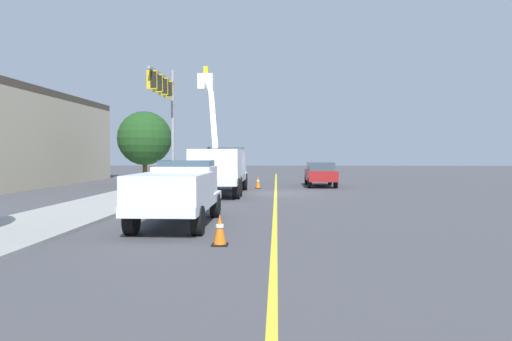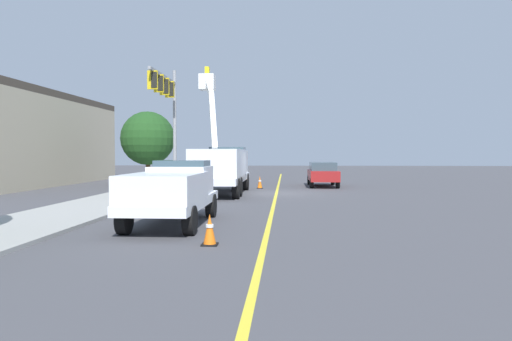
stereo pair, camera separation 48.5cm
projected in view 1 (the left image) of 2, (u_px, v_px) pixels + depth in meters
ground at (276, 193)px, 26.58m from camera, size 120.00×120.00×0.00m
sidewalk_far_side at (145, 192)px, 26.92m from camera, size 60.02×3.93×0.12m
lane_centre_stripe at (276, 193)px, 26.58m from camera, size 50.00×0.43×0.01m
utility_bucket_truck at (221, 165)px, 26.33m from camera, size 8.21×2.81×7.44m
service_pickup_truck at (178, 190)px, 14.79m from camera, size 5.61×2.21×2.06m
passing_minivan at (320, 172)px, 32.21m from camera, size 4.81×1.97×1.69m
traffic_cone_leading at (220, 230)px, 11.57m from camera, size 0.40×0.40×0.79m
traffic_cone_mid_front at (258, 182)px, 30.32m from camera, size 0.40×0.40×0.81m
traffic_signal_mast at (166, 101)px, 27.68m from camera, size 5.60×0.58×7.60m
commercial_building_backdrop at (5, 139)px, 32.98m from camera, size 19.42×8.29×6.65m
street_tree_right at (145, 138)px, 33.37m from camera, size 3.89×3.89×5.34m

